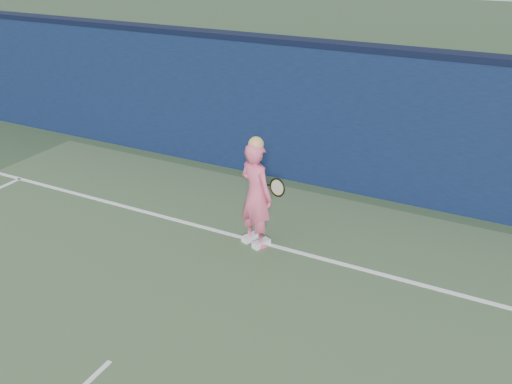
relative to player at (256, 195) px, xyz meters
The scene contains 4 objects.
backstop_wall 2.59m from the player, 96.33° to the left, with size 24.00×0.40×2.50m, color black.
wall_cap 3.09m from the player, 96.33° to the left, with size 24.00×0.42×0.10m, color black.
player is the anchor object (origin of this frame).
racket 0.41m from the player, 69.76° to the left, with size 0.49×0.31×0.30m.
Camera 1 is at (3.49, -2.31, 4.25)m, focal length 38.00 mm.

